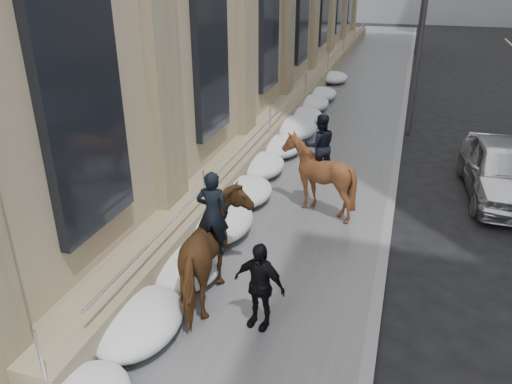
# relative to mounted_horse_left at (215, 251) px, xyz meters

# --- Properties ---
(ground) EXTENTS (140.00, 140.00, 0.00)m
(ground) POSITION_rel_mounted_horse_left_xyz_m (0.53, -1.51, -1.25)
(ground) COLOR black
(ground) RESTS_ON ground
(sidewalk) EXTENTS (5.00, 80.00, 0.12)m
(sidewalk) POSITION_rel_mounted_horse_left_xyz_m (0.53, 8.49, -1.19)
(sidewalk) COLOR #504F52
(sidewalk) RESTS_ON ground
(curb) EXTENTS (0.24, 80.00, 0.12)m
(curb) POSITION_rel_mounted_horse_left_xyz_m (3.15, 8.49, -1.19)
(curb) COLOR slate
(curb) RESTS_ON ground
(streetlight_mid) EXTENTS (1.71, 0.24, 8.00)m
(streetlight_mid) POSITION_rel_mounted_horse_left_xyz_m (3.27, 12.49, 3.33)
(streetlight_mid) COLOR #2D2D30
(streetlight_mid) RESTS_ON ground
(traffic_signal) EXTENTS (4.10, 0.22, 6.00)m
(traffic_signal) POSITION_rel_mounted_horse_left_xyz_m (2.60, 20.49, 2.76)
(traffic_signal) COLOR #2D2D30
(traffic_signal) RESTS_ON ground
(snow_bank) EXTENTS (1.70, 18.10, 0.76)m
(snow_bank) POSITION_rel_mounted_horse_left_xyz_m (-0.89, 6.60, -0.78)
(snow_bank) COLOR silver
(snow_bank) RESTS_ON sidewalk
(mounted_horse_left) EXTENTS (1.49, 2.68, 2.73)m
(mounted_horse_left) POSITION_rel_mounted_horse_left_xyz_m (0.00, 0.00, 0.00)
(mounted_horse_left) COLOR #452B14
(mounted_horse_left) RESTS_ON sidewalk
(mounted_horse_right) EXTENTS (2.31, 2.42, 2.71)m
(mounted_horse_right) POSITION_rel_mounted_horse_left_xyz_m (1.17, 4.55, 0.02)
(mounted_horse_right) COLOR #4D2A16
(mounted_horse_right) RESTS_ON sidewalk
(pedestrian) EXTENTS (1.10, 0.64, 1.77)m
(pedestrian) POSITION_rel_mounted_horse_left_xyz_m (1.05, -0.52, -0.24)
(pedestrian) COLOR black
(pedestrian) RESTS_ON sidewalk
(car_silver) EXTENTS (2.28, 5.04, 1.68)m
(car_silver) POSITION_rel_mounted_horse_left_xyz_m (6.15, 7.28, -0.41)
(car_silver) COLOR #AFB1B7
(car_silver) RESTS_ON ground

